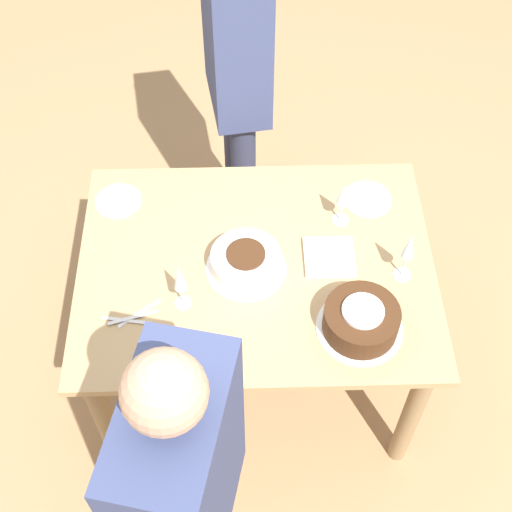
{
  "coord_description": "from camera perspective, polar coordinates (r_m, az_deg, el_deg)",
  "views": [
    {
      "loc": [
        -0.04,
        -1.5,
        2.77
      ],
      "look_at": [
        0.0,
        0.0,
        0.8
      ],
      "focal_mm": 50.0,
      "sensor_mm": 36.0,
      "label": 1
    }
  ],
  "objects": [
    {
      "name": "person_watching",
      "position": [
        2.93,
        -1.53,
        15.19
      ],
      "size": [
        0.28,
        0.43,
        1.62
      ],
      "rotation": [
        0.0,
        0.0,
        -1.42
      ],
      "color": "#2D334C",
      "rests_on": "ground_plane"
    },
    {
      "name": "napkin_stack",
      "position": [
        2.54,
        5.87,
        -0.08
      ],
      "size": [
        0.18,
        0.17,
        0.02
      ],
      "color": "silver",
      "rests_on": "dining_table"
    },
    {
      "name": "wine_glass_near",
      "position": [
        2.42,
        12.13,
        0.54
      ],
      "size": [
        0.06,
        0.06,
        0.22
      ],
      "color": "silver",
      "rests_on": "dining_table"
    },
    {
      "name": "dessert_plate_right",
      "position": [
        2.74,
        8.89,
        4.51
      ],
      "size": [
        0.19,
        0.19,
        0.01
      ],
      "color": "beige",
      "rests_on": "dining_table"
    },
    {
      "name": "ground_plane",
      "position": [
        3.15,
        0.0,
        -8.8
      ],
      "size": [
        12.0,
        12.0,
        0.0
      ],
      "primitive_type": "plane",
      "color": "#A87F56"
    },
    {
      "name": "wine_glass_far",
      "position": [
        2.56,
        7.02,
        4.77
      ],
      "size": [
        0.06,
        0.06,
        0.19
      ],
      "color": "silver",
      "rests_on": "dining_table"
    },
    {
      "name": "person_cutting",
      "position": [
        1.92,
        -5.61,
        -18.06
      ],
      "size": [
        0.3,
        0.44,
        1.6
      ],
      "rotation": [
        0.0,
        0.0,
        1.34
      ],
      "color": "#4C4238",
      "rests_on": "ground_plane"
    },
    {
      "name": "wine_glass_extra",
      "position": [
        2.32,
        -6.12,
        -1.84
      ],
      "size": [
        0.06,
        0.06,
        0.21
      ],
      "color": "silver",
      "rests_on": "dining_table"
    },
    {
      "name": "cake_front_chocolate",
      "position": [
        2.35,
        8.41,
        -5.1
      ],
      "size": [
        0.29,
        0.29,
        0.11
      ],
      "color": "white",
      "rests_on": "dining_table"
    },
    {
      "name": "dessert_plate_left",
      "position": [
        2.75,
        -10.96,
        4.34
      ],
      "size": [
        0.18,
        0.18,
        0.01
      ],
      "color": "beige",
      "rests_on": "dining_table"
    },
    {
      "name": "fork_pile",
      "position": [
        2.42,
        -9.8,
        -4.83
      ],
      "size": [
        0.2,
        0.11,
        0.01
      ],
      "color": "silver",
      "rests_on": "dining_table"
    },
    {
      "name": "dining_table",
      "position": [
        2.61,
        0.0,
        -2.24
      ],
      "size": [
        1.26,
        0.96,
        0.75
      ],
      "color": "tan",
      "rests_on": "ground_plane"
    },
    {
      "name": "cake_center_white",
      "position": [
        2.47,
        -0.81,
        -0.47
      ],
      "size": [
        0.28,
        0.28,
        0.09
      ],
      "color": "white",
      "rests_on": "dining_table"
    }
  ]
}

